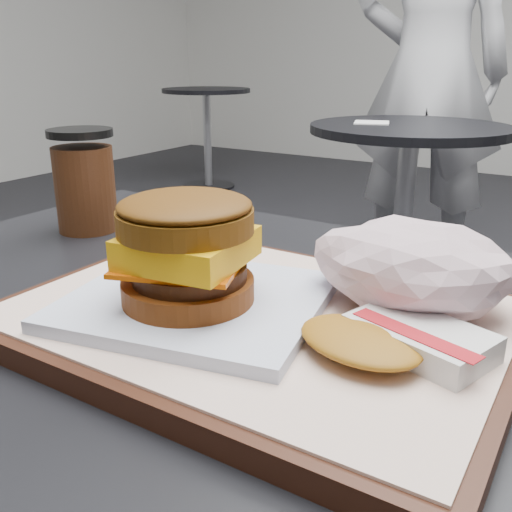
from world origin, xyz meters
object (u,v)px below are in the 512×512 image
(hash_brown, at_px, (393,339))
(crumpled_wrapper, at_px, (412,266))
(serving_tray, at_px, (258,320))
(patron, at_px, (430,72))
(neighbor_table, at_px, (406,181))
(customer_table, at_px, (215,487))
(coffee_cup, at_px, (85,184))
(breakfast_sandwich, at_px, (190,262))

(hash_brown, xyz_separation_m, crumpled_wrapper, (-0.01, 0.08, 0.02))
(serving_tray, bearing_deg, patron, 103.13)
(hash_brown, height_order, patron, patron)
(neighbor_table, distance_m, patron, 0.72)
(crumpled_wrapper, distance_m, neighbor_table, 1.69)
(neighbor_table, bearing_deg, patron, 101.56)
(customer_table, xyz_separation_m, coffee_cup, (-0.27, 0.11, 0.24))
(customer_table, xyz_separation_m, hash_brown, (0.17, -0.02, 0.22))
(customer_table, height_order, hash_brown, hash_brown)
(hash_brown, bearing_deg, crumpled_wrapper, 100.26)
(patron, bearing_deg, breakfast_sandwich, 88.11)
(breakfast_sandwich, bearing_deg, serving_tray, 35.26)
(breakfast_sandwich, relative_size, hash_brown, 1.69)
(neighbor_table, height_order, patron, patron)
(coffee_cup, relative_size, neighbor_table, 0.17)
(neighbor_table, bearing_deg, customer_table, -78.02)
(coffee_cup, bearing_deg, serving_tray, -21.05)
(customer_table, distance_m, serving_tray, 0.20)
(serving_tray, relative_size, coffee_cup, 3.06)
(serving_tray, bearing_deg, breakfast_sandwich, -144.74)
(hash_brown, bearing_deg, patron, 105.70)
(crumpled_wrapper, bearing_deg, coffee_cup, 172.13)
(serving_tray, height_order, patron, patron)
(serving_tray, bearing_deg, coffee_cup, 158.95)
(crumpled_wrapper, bearing_deg, hash_brown, -79.74)
(customer_table, height_order, breakfast_sandwich, breakfast_sandwich)
(patron, bearing_deg, crumpled_wrapper, 92.02)
(breakfast_sandwich, distance_m, patron, 2.35)
(hash_brown, bearing_deg, breakfast_sandwich, -173.85)
(customer_table, height_order, neighbor_table, customer_table)
(breakfast_sandwich, xyz_separation_m, neighbor_table, (-0.36, 1.69, -0.28))
(coffee_cup, bearing_deg, crumpled_wrapper, -7.87)
(customer_table, bearing_deg, serving_tray, -11.70)
(hash_brown, distance_m, patron, 2.37)
(customer_table, distance_m, breakfast_sandwich, 0.25)
(patron, bearing_deg, serving_tray, 89.26)
(serving_tray, height_order, breakfast_sandwich, breakfast_sandwich)
(neighbor_table, bearing_deg, serving_tray, -76.30)
(breakfast_sandwich, height_order, hash_brown, breakfast_sandwich)
(neighbor_table, xyz_separation_m, patron, (-0.12, 0.61, 0.36))
(hash_brown, xyz_separation_m, coffee_cup, (-0.44, 0.14, 0.03))
(breakfast_sandwich, bearing_deg, patron, 101.98)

